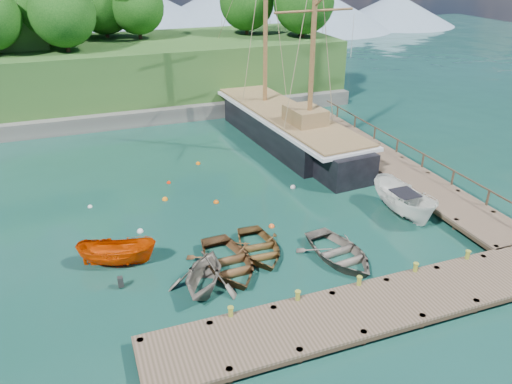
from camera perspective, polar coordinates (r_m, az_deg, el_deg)
ground at (r=26.37m, az=2.06°, el=-6.29°), size 160.00×160.00×0.00m
dock_near at (r=22.30m, az=13.51°, el=-12.64°), size 20.00×3.20×1.10m
dock_east at (r=36.74m, az=14.67°, el=3.37°), size 3.20×24.00×1.10m
bollard_0 at (r=21.42m, az=-2.86°, el=-15.18°), size 0.26×0.26×0.45m
bollard_1 at (r=22.27m, az=4.72°, el=-13.37°), size 0.26×0.26×0.45m
bollard_2 at (r=23.46m, az=11.53°, el=-11.53°), size 0.26×0.26×0.45m
bollard_3 at (r=24.97m, az=17.52°, el=-9.75°), size 0.26×0.26×0.45m
bollard_4 at (r=26.72m, az=22.72°, el=-8.11°), size 0.26×0.26×0.45m
rowboat_0 at (r=24.76m, az=-3.19°, el=-8.71°), size 3.62×4.92×0.99m
rowboat_1 at (r=23.53m, az=-5.93°, el=-10.94°), size 4.65×4.85×1.98m
rowboat_2 at (r=25.85m, az=0.35°, el=-7.00°), size 3.16×4.30×0.87m
rowboat_3 at (r=25.76m, az=9.48°, el=-7.55°), size 3.86×5.00×0.96m
motorboat_orange at (r=25.92m, az=-15.43°, el=-7.98°), size 4.20×2.73×1.52m
cabin_boat_white at (r=30.63m, az=16.35°, el=-2.49°), size 2.01×5.21×2.01m
schooner at (r=40.42m, az=3.34°, el=7.22°), size 6.23×26.19×18.94m
mooring_buoy_0 at (r=28.40m, az=-13.09°, el=-4.45°), size 0.36×0.36×0.36m
mooring_buoy_1 at (r=31.59m, az=-10.36°, el=-0.89°), size 0.36×0.36×0.36m
mooring_buoy_2 at (r=30.83m, az=-4.58°, el=-1.23°), size 0.34×0.34×0.34m
mooring_buoy_3 at (r=32.73m, az=4.25°, el=0.49°), size 0.37×0.37×0.37m
mooring_buoy_4 at (r=33.80m, az=-9.94°, el=1.01°), size 0.27×0.27×0.27m
mooring_buoy_5 at (r=36.50m, az=-6.63°, el=3.19°), size 0.33×0.33×0.33m
mooring_buoy_6 at (r=31.85m, az=-18.43°, el=-1.65°), size 0.28×0.28×0.28m
mooring_buoy_7 at (r=28.15m, az=1.79°, el=-4.00°), size 0.34×0.34×0.34m
headland at (r=52.76m, az=-25.54°, el=14.34°), size 51.00×19.31×12.90m
distant_ridge at (r=91.96m, az=-12.92°, el=19.44°), size 117.00×40.00×10.00m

